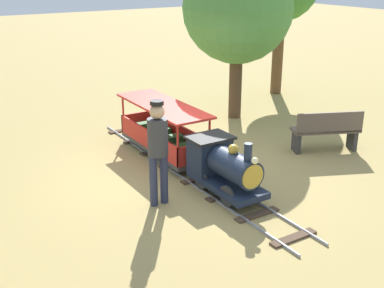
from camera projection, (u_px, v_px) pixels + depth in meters
ground_plane at (190, 172)px, 8.58m from camera, size 60.00×60.00×0.00m
track at (189, 171)px, 8.61m from camera, size 0.73×6.05×0.04m
locomotive at (223, 165)px, 7.63m from camera, size 0.69×1.45×0.99m
passenger_car at (163, 135)px, 9.18m from camera, size 0.79×2.35×0.97m
conductor_person at (158, 145)px, 7.13m from camera, size 0.30×0.30×1.62m
park_bench at (326, 131)px, 9.40m from camera, size 1.35×0.89×0.82m
oak_tree_near at (238, 8)px, 10.81m from camera, size 2.46×2.46×3.74m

